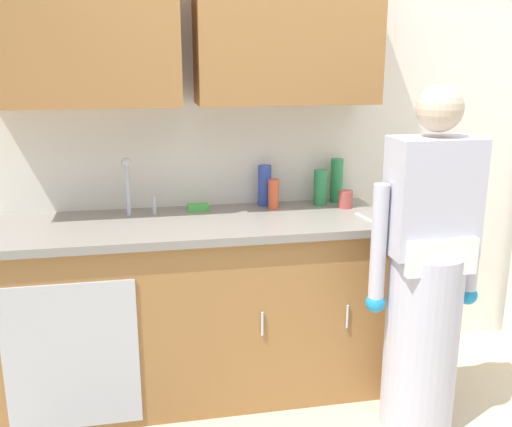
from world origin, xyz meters
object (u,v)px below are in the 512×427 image
at_px(sink, 137,226).
at_px(person_at_sink, 425,292).
at_px(bottle_soap, 320,187).
at_px(sponge, 198,207).
at_px(bottle_water_short, 337,180).
at_px(bottle_water_tall, 265,185).
at_px(knife_on_counter, 367,219).
at_px(cup_by_sink, 346,199).
at_px(bottle_dish_liquid, 274,194).

relative_size(sink, person_at_sink, 0.31).
height_order(bottle_soap, sponge, bottle_soap).
relative_size(sink, bottle_water_short, 2.05).
relative_size(bottle_water_tall, bottle_water_short, 0.91).
relative_size(person_at_sink, bottle_water_tall, 7.28).
relative_size(person_at_sink, sponge, 14.73).
bearing_deg(sink, knife_on_counter, -8.26).
height_order(cup_by_sink, sponge, cup_by_sink).
relative_size(sink, knife_on_counter, 2.08).
bearing_deg(knife_on_counter, bottle_dish_liquid, 45.78).
distance_m(knife_on_counter, sponge, 0.89).
bearing_deg(knife_on_counter, cup_by_sink, -1.70).
xyz_separation_m(person_at_sink, knife_on_counter, (-0.15, 0.37, 0.25)).
height_order(sink, bottle_dish_liquid, sink).
bearing_deg(cup_by_sink, person_at_sink, -74.71).
distance_m(bottle_dish_liquid, cup_by_sink, 0.39).
xyz_separation_m(bottle_water_tall, knife_on_counter, (0.44, -0.39, -0.11)).
bearing_deg(cup_by_sink, bottle_water_tall, 161.66).
xyz_separation_m(bottle_water_short, sponge, (-0.78, -0.04, -0.11)).
bearing_deg(sink, cup_by_sink, 4.69).
bearing_deg(bottle_water_tall, sink, -161.62).
distance_m(bottle_soap, bottle_dish_liquid, 0.27).
bearing_deg(bottle_water_short, knife_on_counter, -85.62).
xyz_separation_m(bottle_water_tall, bottle_soap, (0.30, -0.05, -0.01)).
xyz_separation_m(person_at_sink, cup_by_sink, (-0.17, 0.63, 0.30)).
bearing_deg(sink, person_at_sink, -22.71).
relative_size(bottle_soap, cup_by_sink, 2.07).
bearing_deg(knife_on_counter, bottle_water_short, -2.73).
bearing_deg(bottle_water_tall, sponge, -174.47).
distance_m(cup_by_sink, knife_on_counter, 0.26).
xyz_separation_m(sink, sponge, (0.32, 0.19, 0.03)).
distance_m(person_at_sink, bottle_soap, 0.85).
height_order(bottle_dish_liquid, sponge, bottle_dish_liquid).
height_order(sink, knife_on_counter, sink).
distance_m(bottle_water_short, knife_on_counter, 0.42).
distance_m(sink, bottle_water_short, 1.14).
bearing_deg(bottle_soap, cup_by_sink, -38.53).
distance_m(person_at_sink, bottle_dish_liquid, 0.94).
xyz_separation_m(bottle_soap, knife_on_counter, (0.14, -0.35, -0.09)).
bearing_deg(sponge, bottle_dish_liquid, -6.72).
bearing_deg(person_at_sink, bottle_soap, 111.75).
bearing_deg(person_at_sink, sink, 157.29).
height_order(person_at_sink, bottle_water_tall, person_at_sink).
height_order(bottle_water_tall, cup_by_sink, bottle_water_tall).
xyz_separation_m(bottle_soap, bottle_dish_liquid, (-0.27, -0.04, -0.02)).
xyz_separation_m(sink, bottle_water_tall, (0.69, 0.23, 0.13)).
height_order(bottle_dish_liquid, bottle_water_short, bottle_water_short).
bearing_deg(cup_by_sink, bottle_soap, 141.47).
distance_m(sink, bottle_soap, 1.02).
distance_m(bottle_water_tall, bottle_water_short, 0.41).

